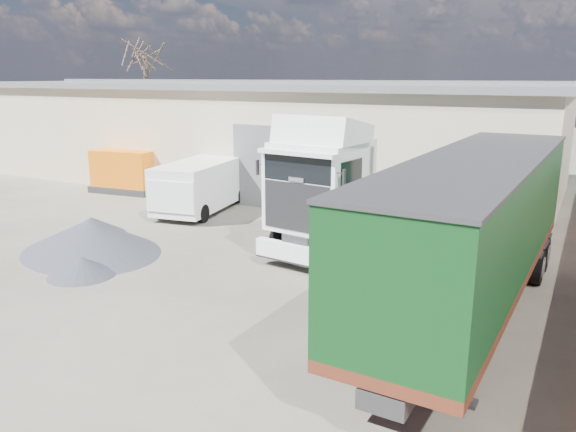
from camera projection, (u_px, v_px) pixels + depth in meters
The scene contains 8 objects.
ground at pixel (153, 292), 15.06m from camera, with size 120.00×120.00×0.00m, color #2C2A24.
warehouse at pixel (265, 131), 30.82m from camera, with size 30.60×12.60×5.42m.
bare_tree at pixel (144, 41), 38.51m from camera, with size 4.00×4.00×9.60m.
tractor_unit at pixel (332, 196), 17.93m from camera, with size 3.28×7.04×4.54m.
box_trailer at pixel (476, 222), 12.95m from camera, with size 2.85×11.78×3.89m.
panel_van at pixel (199, 186), 23.67m from camera, with size 2.95×5.48×2.13m.
orange_skip at pixel (128, 173), 27.95m from camera, with size 3.58×2.48×2.10m.
gravel_heap at pixel (90, 236), 18.45m from camera, with size 6.77×6.77×1.10m.
Camera 1 is at (9.94, -10.65, 5.65)m, focal length 35.00 mm.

